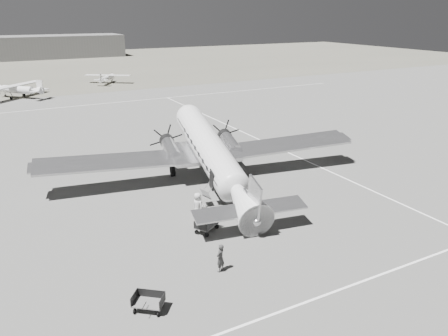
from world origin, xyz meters
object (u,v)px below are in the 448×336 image
light_plane_right (107,79)px  baggage_cart_near (207,225)px  dc3_airliner (212,156)px  baggage_cart_far (148,303)px  hangar_main (52,47)px  ground_crew (220,258)px  light_plane_left (18,91)px  ramp_agent (205,217)px  passenger (198,205)px

light_plane_right → baggage_cart_near: bearing=-65.0°
dc3_airliner → baggage_cart_far: (-9.72, -12.65, -2.19)m
hangar_main → dc3_airliner: size_ratio=1.52×
light_plane_right → baggage_cart_far: size_ratio=6.00×
dc3_airliner → ground_crew: bearing=-105.3°
dc3_airliner → light_plane_left: bearing=111.7°
dc3_airliner → baggage_cart_far: dc3_airliner is taller
light_plane_right → ground_crew: size_ratio=5.60×
dc3_airliner → ramp_agent: size_ratio=15.69×
passenger → ground_crew: bearing=148.7°
dc3_airliner → baggage_cart_near: 8.09m
dc3_airliner → light_plane_left: (-10.91, 49.40, -1.39)m
baggage_cart_near → ramp_agent: 0.54m
ramp_agent → light_plane_right: bearing=20.6°
hangar_main → light_plane_right: (2.07, -60.11, -2.35)m
ground_crew → ramp_agent: 5.03m
baggage_cart_far → ground_crew: size_ratio=0.93×
baggage_cart_far → ground_crew: bearing=55.0°
dc3_airliner → hangar_main: bearing=97.4°
ground_crew → baggage_cart_far: bearing=-14.5°
light_plane_left → light_plane_right: size_ratio=1.30×
hangar_main → baggage_cart_far: hangar_main is taller
hangar_main → baggage_cart_near: hangar_main is taller
light_plane_left → passenger: size_ratio=6.44×
ramp_agent → passenger: bearing=19.8°
baggage_cart_far → passenger: bearing=90.0°
light_plane_left → baggage_cart_far: 62.06m
light_plane_left → passenger: bearing=-125.7°
ramp_agent → baggage_cart_far: bearing=165.1°
light_plane_left → baggage_cart_far: light_plane_left is taller
light_plane_right → ramp_agent: size_ratio=5.21×
ground_crew → ramp_agent: (1.40, 4.83, 0.06)m
baggage_cart_near → hangar_main: bearing=53.3°
hangar_main → baggage_cart_near: bearing=-93.5°
dc3_airliner → light_plane_left: 50.61m
hangar_main → light_plane_left: 70.49m
light_plane_left → passenger: 54.62m
ramp_agent → passenger: size_ratio=0.96×
hangar_main → light_plane_right: hangar_main is taller
light_plane_right → ramp_agent: 65.35m
hangar_main → passenger: size_ratio=22.86×
dc3_airliner → light_plane_left: size_ratio=2.33×
light_plane_right → ground_crew: bearing=-65.5°
hangar_main → ramp_agent: hangar_main is taller
light_plane_right → passenger: light_plane_right is taller
passenger → hangar_main: bearing=-20.3°
baggage_cart_near → ground_crew: ground_crew is taller
hangar_main → ramp_agent: size_ratio=23.93×
baggage_cart_near → passenger: 2.17m
baggage_cart_far → light_plane_right: bearing=115.8°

